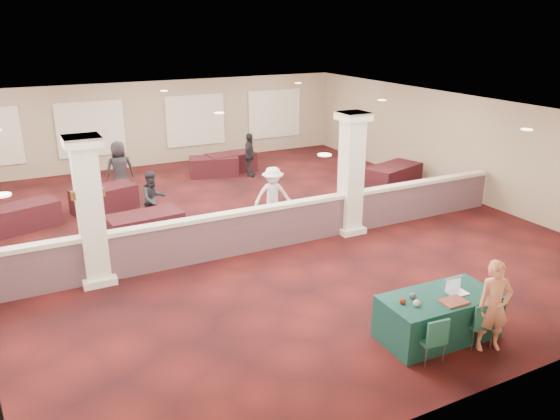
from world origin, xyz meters
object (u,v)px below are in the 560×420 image
conf_chair_main (481,321)px  attendee_d (120,170)px  far_table_back_left (104,199)px  attendee_c (249,155)px  far_table_front_left (25,216)px  conf_chair_side (433,336)px  attendee_b (273,196)px  woman (494,306)px  far_table_back_right (231,163)px  near_table (438,316)px  far_table_front_right (393,177)px  far_table_front_center (146,228)px  attendee_a (153,199)px  far_table_back_center (214,166)px

conf_chair_main → attendee_d: (-3.72, 11.39, 0.40)m
conf_chair_main → attendee_d: 11.99m
far_table_back_left → attendee_c: attendee_c is taller
attendee_c → far_table_front_left: bearing=139.2°
conf_chair_main → attendee_c: attendee_c is taller
conf_chair_side → attendee_b: (0.60, 7.08, 0.30)m
conf_chair_main → attendee_b: 7.10m
woman → far_table_back_right: woman is taller
near_table → conf_chair_main: size_ratio=2.46×
woman → far_table_front_left: 12.00m
conf_chair_side → far_table_front_left: size_ratio=0.50×
far_table_back_left → far_table_back_right: 5.53m
far_table_back_left → attendee_d: 1.44m
conf_chair_side → far_table_front_right: (5.62, 8.18, -0.10)m
near_table → far_table_front_right: size_ratio=1.04×
far_table_front_center → attendee_a: attendee_a is taller
far_table_front_center → far_table_back_left: far_table_front_center is taller
far_table_front_right → conf_chair_side: bearing=-124.5°
far_table_back_center → woman: bearing=-88.6°
far_table_front_right → far_table_back_right: far_table_front_right is taller
near_table → attendee_b: size_ratio=1.30×
far_table_front_left → attendee_c: bearing=14.8°
conf_chair_main → far_table_back_center: 12.48m
far_table_front_right → attendee_a: attendee_a is taller
far_table_front_left → attendee_b: bearing=-23.8°
far_table_back_left → near_table: bearing=-67.4°
woman → far_table_back_left: bearing=135.1°
far_table_front_center → attendee_a: (0.50, 1.01, 0.40)m
woman → attendee_a: 9.23m
far_table_back_left → attendee_a: (1.00, -1.89, 0.41)m
far_table_front_left → attendee_d: size_ratio=0.94×
woman → far_table_front_center: (-4.06, 7.50, -0.45)m
conf_chair_side → attendee_b: attendee_b is taller
far_table_front_center → conf_chair_side: bearing=-68.7°
attendee_b → woman: bearing=-70.7°
far_table_front_left → far_table_back_right: 7.72m
far_table_front_right → attendee_b: 5.15m
near_table → far_table_front_right: (4.97, 7.59, 0.01)m
far_table_front_left → attendee_a: bearing=-23.8°
attendee_c → attendee_a: bearing=162.2°
conf_chair_side → far_table_back_center: 12.52m
conf_chair_side → woman: (1.19, -0.12, 0.31)m
far_table_back_left → far_table_back_right: (5.00, 2.36, -0.01)m
far_table_front_right → attendee_a: 8.01m
far_table_back_right → far_table_back_left: bearing=-154.8°
near_table → far_table_back_center: bearing=90.8°
attendee_a → conf_chair_side: bearing=-86.8°
conf_chair_main → far_table_front_left: size_ratio=0.50×
far_table_front_center → far_table_back_left: bearing=99.8°
near_table → attendee_d: size_ratio=1.15×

